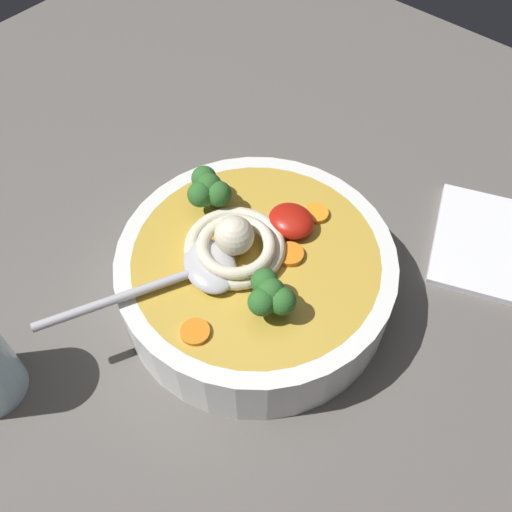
{
  "coord_description": "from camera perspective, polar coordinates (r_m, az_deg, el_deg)",
  "views": [
    {
      "loc": [
        20.63,
        -18.53,
        49.68
      ],
      "look_at": [
        1.24,
        3.81,
        9.59
      ],
      "focal_mm": 39.39,
      "sensor_mm": 36.0,
      "label": 1
    }
  ],
  "objects": [
    {
      "name": "soup_spoon",
      "position": [
        0.48,
        -6.37,
        -1.64
      ],
      "size": [
        10.52,
        16.98,
        1.6
      ],
      "rotation": [
        0.0,
        0.0,
        4.26
      ],
      "color": "#B7B7BC",
      "rests_on": "soup_bowl"
    },
    {
      "name": "carrot_slice_front",
      "position": [
        0.46,
        -6.19,
        -7.66
      ],
      "size": [
        2.42,
        2.42,
        0.41
      ],
      "primitive_type": "cylinder",
      "color": "orange",
      "rests_on": "soup_bowl"
    },
    {
      "name": "noodle_pile",
      "position": [
        0.49,
        -2.14,
        1.2
      ],
      "size": [
        9.96,
        9.76,
        4.0
      ],
      "color": "beige",
      "rests_on": "soup_bowl"
    },
    {
      "name": "broccoli_floret_center",
      "position": [
        0.52,
        -4.89,
        6.85
      ],
      "size": [
        4.68,
        4.02,
        3.7
      ],
      "color": "#7A9E60",
      "rests_on": "soup_bowl"
    },
    {
      "name": "carrot_slice_extra_a",
      "position": [
        0.53,
        6.13,
        4.31
      ],
      "size": [
        2.29,
        2.29,
        0.47
      ],
      "primitive_type": "cylinder",
      "color": "orange",
      "rests_on": "soup_bowl"
    },
    {
      "name": "table_slab",
      "position": [
        0.55,
        -3.57,
        -6.62
      ],
      "size": [
        117.8,
        117.8,
        3.23
      ],
      "primitive_type": "cube",
      "color": "#5B5651",
      "rests_on": "ground"
    },
    {
      "name": "soup_bowl",
      "position": [
        0.52,
        -0.0,
        -2.0
      ],
      "size": [
        25.27,
        25.27,
        6.36
      ],
      "color": "white",
      "rests_on": "table_slab"
    },
    {
      "name": "chili_sauce_dollop",
      "position": [
        0.51,
        3.6,
        3.59
      ],
      "size": [
        4.32,
        3.89,
        1.95
      ],
      "primitive_type": "ellipsoid",
      "color": "#B2190F",
      "rests_on": "soup_bowl"
    },
    {
      "name": "carrot_slice_extra_b",
      "position": [
        0.5,
        3.44,
        0.18
      ],
      "size": [
        2.51,
        2.51,
        0.52
      ],
      "primitive_type": "cylinder",
      "color": "orange",
      "rests_on": "soup_bowl"
    },
    {
      "name": "broccoli_floret_right",
      "position": [
        0.45,
        1.43,
        -3.92
      ],
      "size": [
        4.48,
        3.86,
        3.55
      ],
      "color": "#7A9E60",
      "rests_on": "soup_bowl"
    }
  ]
}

